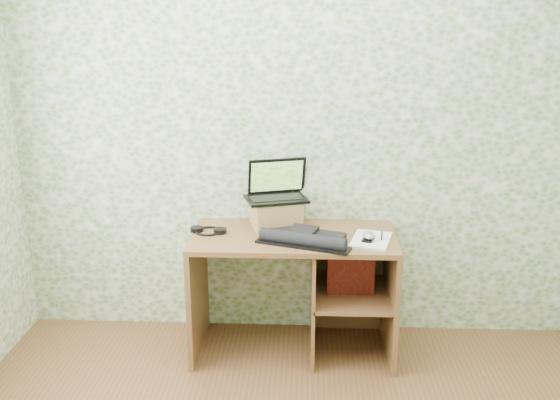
{
  "coord_description": "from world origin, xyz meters",
  "views": [
    {
      "loc": [
        0.08,
        -2.02,
        1.99
      ],
      "look_at": [
        -0.08,
        1.39,
        0.98
      ],
      "focal_mm": 40.0,
      "sensor_mm": 36.0,
      "label": 1
    }
  ],
  "objects_px": {
    "desk": "(306,275)",
    "riser": "(276,214)",
    "notepad": "(371,240)",
    "keyboard": "(303,237)",
    "laptop": "(276,190)"
  },
  "relations": [
    {
      "from": "keyboard",
      "to": "laptop",
      "type": "bearing_deg",
      "value": 138.7
    },
    {
      "from": "riser",
      "to": "keyboard",
      "type": "xyz_separation_m",
      "value": [
        0.17,
        -0.25,
        -0.06
      ]
    },
    {
      "from": "notepad",
      "to": "riser",
      "type": "bearing_deg",
      "value": 171.77
    },
    {
      "from": "riser",
      "to": "notepad",
      "type": "distance_m",
      "value": 0.61
    },
    {
      "from": "desk",
      "to": "keyboard",
      "type": "distance_m",
      "value": 0.33
    },
    {
      "from": "riser",
      "to": "notepad",
      "type": "height_order",
      "value": "riser"
    },
    {
      "from": "riser",
      "to": "notepad",
      "type": "bearing_deg",
      "value": -22.18
    },
    {
      "from": "laptop",
      "to": "notepad",
      "type": "distance_m",
      "value": 0.65
    },
    {
      "from": "desk",
      "to": "notepad",
      "type": "distance_m",
      "value": 0.47
    },
    {
      "from": "notepad",
      "to": "desk",
      "type": "bearing_deg",
      "value": 177.11
    },
    {
      "from": "desk",
      "to": "riser",
      "type": "height_order",
      "value": "riser"
    },
    {
      "from": "desk",
      "to": "keyboard",
      "type": "height_order",
      "value": "keyboard"
    },
    {
      "from": "laptop",
      "to": "keyboard",
      "type": "relative_size",
      "value": 0.76
    },
    {
      "from": "riser",
      "to": "keyboard",
      "type": "bearing_deg",
      "value": -57.0
    },
    {
      "from": "desk",
      "to": "riser",
      "type": "xyz_separation_m",
      "value": [
        -0.19,
        0.12,
        0.35
      ]
    }
  ]
}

